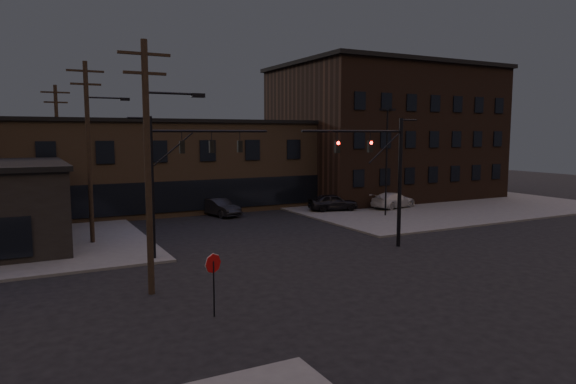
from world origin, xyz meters
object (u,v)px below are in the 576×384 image
object	(u,v)px
parked_car_lot_b	(393,200)
traffic_signal_far	(174,170)
traffic_signal_near	(385,169)
parked_car_lot_a	(333,202)
stop_sign	(213,270)
car_crossing	(219,207)

from	to	relation	value
parked_car_lot_b	traffic_signal_far	bearing A→B (deg)	98.49
traffic_signal_near	parked_car_lot_a	distance (m)	15.33
traffic_signal_near	parked_car_lot_a	size ratio (longest dim) A/B	1.79
stop_sign	car_crossing	size ratio (longest dim) A/B	0.55
parked_car_lot_a	parked_car_lot_b	size ratio (longest dim) A/B	0.90
traffic_signal_near	parked_car_lot_a	bearing A→B (deg)	69.61
stop_sign	parked_car_lot_b	distance (m)	31.08
traffic_signal_far	parked_car_lot_a	world-z (taller)	traffic_signal_far
parked_car_lot_a	traffic_signal_far	bearing A→B (deg)	134.19
traffic_signal_far	car_crossing	xyz separation A→B (m)	(7.37, 13.15, -4.27)
traffic_signal_far	stop_sign	world-z (taller)	traffic_signal_far
stop_sign	car_crossing	bearing A→B (deg)	69.50
stop_sign	parked_car_lot_b	xyz separation A→B (m)	(24.44, 19.17, -0.97)
stop_sign	car_crossing	xyz separation A→B (m)	(8.65, 23.14, -1.10)
parked_car_lot_b	parked_car_lot_a	bearing A→B (deg)	65.60
parked_car_lot_a	traffic_signal_near	bearing A→B (deg)	172.77
traffic_signal_far	parked_car_lot_b	size ratio (longest dim) A/B	1.61
traffic_signal_near	traffic_signal_far	distance (m)	12.57
traffic_signal_far	parked_car_lot_b	xyz separation A→B (m)	(23.16, 9.19, -4.14)
parked_car_lot_a	car_crossing	distance (m)	10.25
car_crossing	parked_car_lot_a	bearing A→B (deg)	-32.00
traffic_signal_far	stop_sign	xyz separation A→B (m)	(-1.28, -9.99, -3.17)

